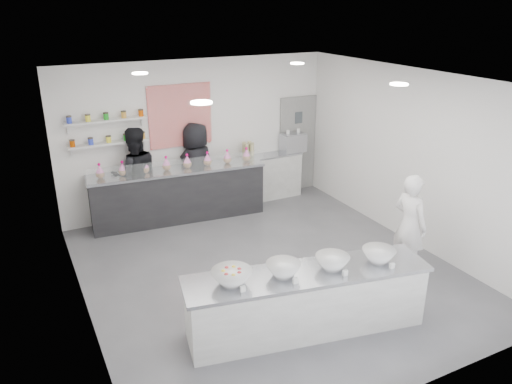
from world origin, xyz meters
The scene contains 26 objects.
floor centered at (0.00, 0.00, 0.00)m, with size 6.00×6.00×0.00m, color #515156.
ceiling centered at (0.00, 0.00, 3.00)m, with size 6.00×6.00×0.00m, color white.
back_wall centered at (0.00, 3.00, 1.50)m, with size 5.50×5.50×0.00m, color white.
left_wall centered at (-2.75, 0.00, 1.50)m, with size 6.00×6.00×0.00m, color white.
right_wall centered at (2.75, 0.00, 1.50)m, with size 6.00×6.00×0.00m, color white.
back_door centered at (2.30, 2.97, 1.05)m, with size 0.88×0.04×2.10m, color gray.
pattern_panel centered at (-0.35, 2.98, 1.95)m, with size 1.25×0.03×1.20m, color red.
jar_shelf_lower centered at (-1.75, 2.90, 1.60)m, with size 1.45×0.22×0.04m, color silver.
jar_shelf_upper centered at (-1.75, 2.90, 2.02)m, with size 1.45×0.22×0.04m, color silver.
preserve_jars centered at (-1.75, 2.88, 1.88)m, with size 1.45×0.10×0.56m, color #C24800, non-canonical shape.
downlight_0 centered at (-1.40, -1.00, 2.98)m, with size 0.24×0.24×0.02m, color white.
downlight_1 centered at (1.40, -1.00, 2.98)m, with size 0.24×0.24×0.02m, color white.
downlight_2 centered at (-1.40, 1.60, 2.98)m, with size 0.24×0.24×0.02m, color white.
downlight_3 centered at (1.40, 1.60, 2.98)m, with size 0.24×0.24×0.02m, color white.
prep_counter centered at (-0.28, -1.55, 0.43)m, with size 3.14×0.71×0.86m, color #B4B3AE.
back_bar centered at (-0.60, 2.55, 0.52)m, with size 3.33×0.61×1.03m, color black.
sneeze_guard centered at (-0.63, 2.26, 1.17)m, with size 3.29×0.01×0.28m, color white.
espresso_ledge centered at (1.55, 2.78, 0.48)m, with size 1.30×0.41×0.97m, color #B4B3AE.
espresso_machine centered at (2.07, 2.78, 1.16)m, with size 0.51×0.35×0.39m, color #93969E.
cup_stacks centered at (1.00, 2.78, 1.13)m, with size 0.24×0.24×0.33m, color gray, non-canonical shape.
prep_bowls centered at (-0.28, -1.55, 0.94)m, with size 2.39×0.54×0.17m, color white, non-canonical shape.
label_cards centered at (-0.18, -2.08, 0.89)m, with size 2.01×0.04×0.07m, color white, non-canonical shape.
cookie_bags centered at (-0.60, 2.55, 1.17)m, with size 2.96×0.16×0.28m, color #FF6FCF, non-canonical shape.
woman_prep centered at (1.89, -1.01, 0.82)m, with size 0.60×0.39×1.63m, color white.
staff_left centered at (-1.35, 2.80, 0.93)m, with size 0.91×0.71×1.87m, color black.
staff_right centered at (-0.12, 2.80, 0.91)m, with size 0.89×0.58×1.82m, color black.
Camera 1 is at (-3.32, -6.11, 4.03)m, focal length 35.00 mm.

